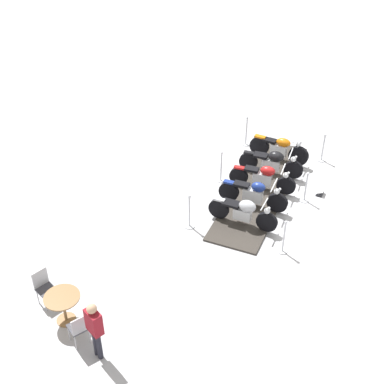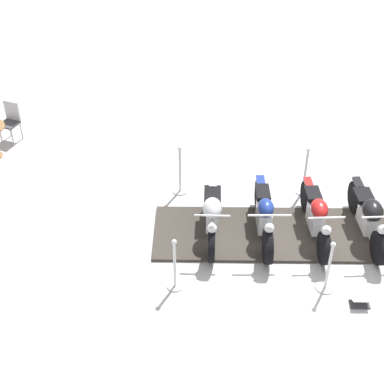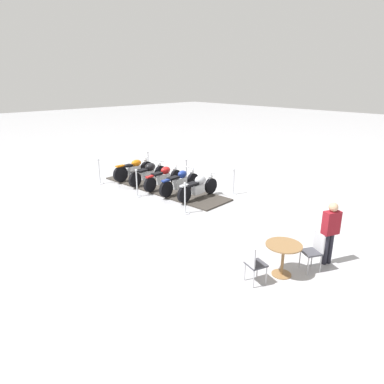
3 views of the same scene
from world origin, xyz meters
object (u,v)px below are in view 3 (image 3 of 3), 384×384
object	(u,v)px
motorcycle_copper	(134,169)
stanchion_left_rear	(100,175)
motorcycle_maroon	(164,177)
motorcycle_black	(149,172)
info_placard	(184,177)
cafe_table	(283,252)
cafe_chair_across_table	(314,249)
motorcycle_navy	(180,182)
stanchion_right_mid	(186,175)
stanchion_right_front	(234,185)
stanchion_left_front	(185,203)
cafe_chair_near_table	(253,262)
motorcycle_chrome	(199,186)
stanchion_right_rear	(148,165)
stanchion_left_mid	(137,187)
bystander_person	(331,228)

from	to	relation	value
motorcycle_copper	stanchion_left_rear	size ratio (longest dim) A/B	1.87
motorcycle_maroon	stanchion_left_rear	bearing A→B (deg)	115.52
motorcycle_maroon	motorcycle_black	xyz separation A→B (m)	(-0.06, 0.97, 0.02)
motorcycle_maroon	info_placard	xyz separation A→B (m)	(1.69, 0.63, -0.44)
cafe_table	cafe_chair_across_table	xyz separation A→B (m)	(0.73, -0.38, -0.05)
motorcycle_navy	cafe_chair_across_table	bearing A→B (deg)	-108.14
motorcycle_copper	stanchion_right_mid	world-z (taller)	motorcycle_copper
stanchion_right_front	stanchion_left_front	xyz separation A→B (m)	(-2.76, -0.19, -0.02)
info_placard	cafe_table	size ratio (longest dim) A/B	0.41
motorcycle_navy	stanchion_left_rear	xyz separation A→B (m)	(-1.65, 3.44, -0.10)
motorcycle_navy	cafe_chair_near_table	size ratio (longest dim) A/B	2.25
motorcycle_chrome	stanchion_right_front	xyz separation A→B (m)	(1.39, -0.55, -0.13)
motorcycle_navy	stanchion_right_rear	xyz separation A→B (m)	(1.12, 3.63, -0.15)
motorcycle_black	cafe_chair_near_table	bearing A→B (deg)	-118.28
motorcycle_copper	stanchion_left_front	size ratio (longest dim) A/B	1.89
info_placard	motorcycle_copper	bearing A→B (deg)	-129.16
motorcycle_black	motorcycle_copper	size ratio (longest dim) A/B	1.02
cafe_table	stanchion_right_rear	bearing A→B (deg)	70.86
stanchion_right_mid	stanchion_left_front	size ratio (longest dim) A/B	0.94
motorcycle_navy	motorcycle_black	xyz separation A→B (m)	(-0.11, 1.93, 0.03)
cafe_chair_across_table	stanchion_right_rear	bearing A→B (deg)	-77.48
cafe_chair_near_table	motorcycle_maroon	bearing A→B (deg)	84.26
stanchion_right_rear	info_placard	xyz separation A→B (m)	(0.52, -2.03, -0.28)
stanchion_right_rear	motorcycle_maroon	bearing A→B (deg)	-113.77
cafe_chair_across_table	motorcycle_copper	bearing A→B (deg)	-70.92
stanchion_left_rear	stanchion_left_mid	world-z (taller)	stanchion_left_rear
bystander_person	motorcycle_navy	bearing A→B (deg)	13.06
motorcycle_black	stanchion_left_mid	size ratio (longest dim) A/B	1.92
cafe_table	cafe_chair_across_table	world-z (taller)	cafe_chair_across_table
motorcycle_black	cafe_table	distance (m)	8.36
motorcycle_chrome	cafe_chair_across_table	bearing A→B (deg)	-108.69
stanchion_left_rear	cafe_table	size ratio (longest dim) A/B	1.35
cafe_chair_across_table	bystander_person	xyz separation A→B (m)	(0.54, -0.09, 0.42)
motorcycle_black	stanchion_left_front	world-z (taller)	stanchion_left_front
motorcycle_navy	stanchion_left_front	bearing A→B (deg)	-132.14
motorcycle_navy	stanchion_left_mid	distance (m)	1.71
cafe_table	cafe_chair_near_table	world-z (taller)	cafe_chair_near_table
stanchion_right_front	cafe_chair_across_table	world-z (taller)	stanchion_right_front
motorcycle_maroon	cafe_chair_near_table	size ratio (longest dim) A/B	2.23
motorcycle_chrome	cafe_chair_across_table	world-z (taller)	motorcycle_chrome
stanchion_right_front	info_placard	world-z (taller)	stanchion_right_front
info_placard	cafe_chair_near_table	distance (m)	8.84
motorcycle_chrome	cafe_table	bearing A→B (deg)	-116.86
stanchion_right_front	stanchion_left_mid	distance (m)	3.78
motorcycle_black	cafe_chair_near_table	xyz separation A→B (m)	(-2.95, -7.82, 0.02)
stanchion_right_rear	cafe_chair_across_table	size ratio (longest dim) A/B	1.10
motorcycle_navy	stanchion_left_rear	size ratio (longest dim) A/B	1.92
info_placard	motorcycle_maroon	bearing A→B (deg)	-73.49
stanchion_left_front	cafe_chair_across_table	distance (m)	4.82
cafe_chair_near_table	cafe_chair_across_table	world-z (taller)	cafe_chair_near_table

